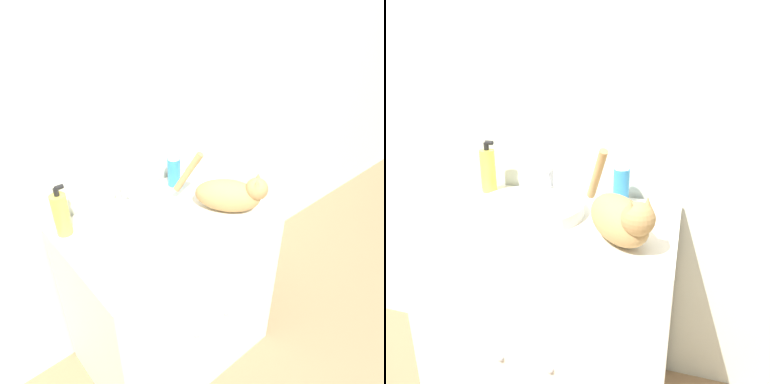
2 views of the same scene
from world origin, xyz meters
The scene contains 8 objects.
ground_plane centered at (0.00, 0.00, 0.00)m, with size 8.00×8.00×0.00m, color #997551.
wall_back centered at (0.00, 0.60, 1.25)m, with size 6.00×0.05×2.50m.
vanity_cabinet centered at (0.00, 0.28, 0.41)m, with size 0.83×0.57×0.82m.
sink_basin centered at (-0.09, 0.29, 0.84)m, with size 0.38×0.38×0.04m.
faucet centered at (-0.09, 0.48, 0.87)m, with size 0.14×0.10×0.12m.
cat centered at (0.25, 0.17, 0.89)m, with size 0.28×0.35×0.25m.
soap_bottle centered at (-0.35, 0.47, 0.91)m, with size 0.06×0.06×0.21m.
spray_bottle centered at (0.19, 0.48, 0.90)m, with size 0.06×0.06×0.17m.
Camera 1 is at (-0.71, -0.71, 1.73)m, focal length 35.00 mm.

